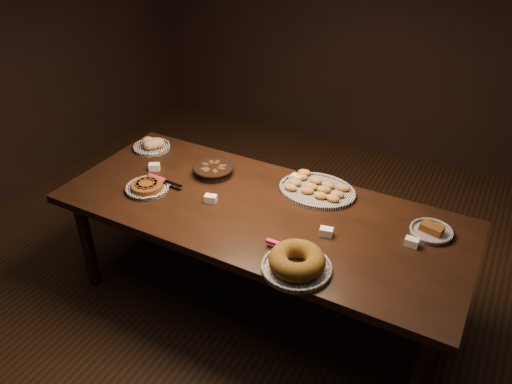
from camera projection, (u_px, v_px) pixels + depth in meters
The scene contains 9 objects.
ground at pixel (259, 301), 3.31m from camera, with size 5.00×5.00×0.00m, color black.
buffet_table at pixel (259, 219), 2.94m from camera, with size 2.40×1.00×0.75m.
apple_tart_plate at pixel (148, 187), 3.06m from camera, with size 0.33×0.27×0.05m.
madeleine_platter at pixel (317, 189), 3.04m from camera, with size 0.48×0.39×0.05m.
bundt_cake_plate at pixel (297, 262), 2.43m from camera, with size 0.40×0.35×0.11m.
croissant_basket at pixel (213, 169), 3.21m from camera, with size 0.28×0.28×0.07m.
bread_roll_plate at pixel (152, 145), 3.50m from camera, with size 0.26×0.26×0.08m.
loaf_plate at pixel (431, 231), 2.69m from camera, with size 0.23×0.23×0.05m.
tent_cards at pixel (273, 201), 2.93m from camera, with size 1.75×0.52×0.04m.
Camera 1 is at (1.13, -2.11, 2.40)m, focal length 35.00 mm.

